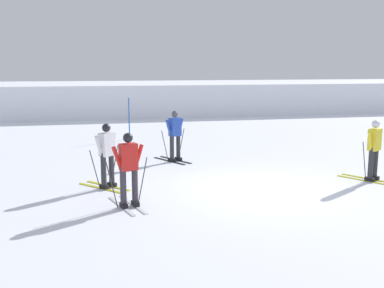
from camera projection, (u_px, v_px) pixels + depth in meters
name	position (u px, v px, depth m)	size (l,w,h in m)	color
ground_plane	(260.00, 190.00, 11.62)	(120.00, 120.00, 0.00)	white
far_snow_ridge	(155.00, 97.00, 31.71)	(80.00, 9.42, 2.02)	white
skier_white	(107.00, 154.00, 11.64)	(1.34, 1.44, 1.71)	gold
skier_blue	(175.00, 134.00, 14.96)	(1.12, 1.57, 1.71)	black
skier_yellow	(374.00, 149.00, 12.39)	(1.16, 1.55, 1.71)	gold
skier_red	(128.00, 168.00, 10.04)	(0.97, 1.64, 1.71)	silver
trail_marker_pole	(129.00, 119.00, 19.49)	(0.05, 0.05, 1.81)	#1E56AD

